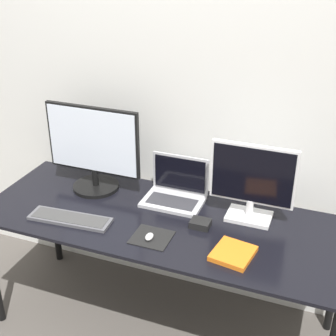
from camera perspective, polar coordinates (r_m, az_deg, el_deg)
wall_back at (r=2.50m, az=2.77°, el=9.30°), size 7.00×0.05×2.50m
desk at (r=2.41m, az=-0.75°, el=-7.58°), size 1.86×0.71×0.71m
monitor_left at (r=2.57m, az=-9.09°, el=2.30°), size 0.54×0.26×0.48m
monitor_right at (r=2.30m, az=10.22°, el=-1.66°), size 0.42×0.16×0.40m
laptop at (r=2.50m, az=1.06°, el=-2.69°), size 0.32×0.23×0.23m
keyboard at (r=2.40m, az=-11.85°, el=-6.06°), size 0.43×0.15×0.02m
mousepad at (r=2.23m, az=-2.00°, el=-8.44°), size 0.18×0.17×0.00m
mouse at (r=2.21m, az=-2.29°, el=-8.37°), size 0.03×0.06×0.03m
book at (r=2.13m, az=7.94°, el=-10.28°), size 0.20×0.21×0.02m
power_brick at (r=2.30m, az=3.97°, el=-6.78°), size 0.10×0.08×0.04m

